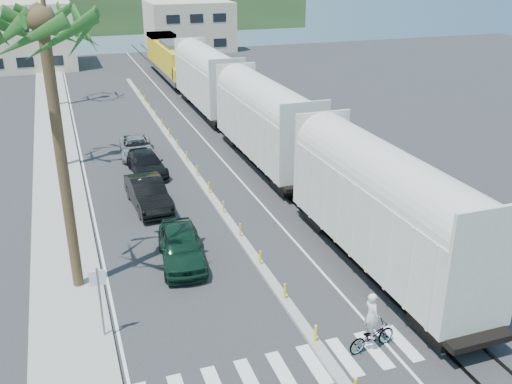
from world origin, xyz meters
TOP-DOWN VIEW (x-y plane):
  - ground at (0.00, 0.00)m, footprint 140.00×140.00m
  - sidewalk at (-8.50, 25.00)m, footprint 3.00×90.00m
  - rails at (5.00, 28.00)m, footprint 1.56×100.00m
  - median at (0.00, 19.96)m, footprint 0.45×60.00m
  - crosswalk at (0.00, -2.00)m, footprint 14.00×2.20m
  - lane_markings at (-2.15, 25.00)m, footprint 9.42×90.00m
  - freight_train at (5.00, 23.69)m, footprint 3.00×60.94m
  - street_sign at (-7.30, 2.00)m, footprint 0.60×0.08m
  - buildings at (-6.41, 71.66)m, footprint 38.00×27.00m
  - car_lead at (-3.30, 6.66)m, footprint 2.98×5.29m
  - car_second at (-3.71, 13.51)m, footprint 2.47×5.33m
  - car_third at (-2.91, 18.89)m, footprint 2.73×5.18m
  - car_rear at (-3.02, 22.71)m, footprint 2.88×5.12m
  - cyclist at (1.82, -1.87)m, footprint 1.33×2.20m

SIDE VIEW (x-z plane):
  - ground at x=0.00m, z-range 0.00..0.00m
  - lane_markings at x=-2.15m, z-range 0.00..0.01m
  - crosswalk at x=0.00m, z-range 0.00..0.01m
  - rails at x=5.00m, z-range 0.00..0.06m
  - sidewalk at x=-8.50m, z-range 0.00..0.15m
  - median at x=0.00m, z-range -0.34..0.51m
  - car_rear at x=-3.02m, z-range 0.00..1.34m
  - car_third at x=-2.91m, z-range 0.00..1.42m
  - cyclist at x=1.82m, z-range -0.43..1.93m
  - car_lead at x=-3.30m, z-range 0.00..1.67m
  - car_second at x=-3.71m, z-range 0.00..1.68m
  - street_sign at x=-7.30m, z-range 0.47..3.47m
  - freight_train at x=5.00m, z-range -0.02..5.83m
  - buildings at x=-6.41m, z-range -0.64..9.36m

